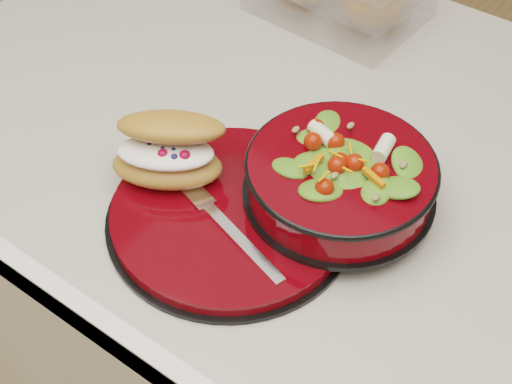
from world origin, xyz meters
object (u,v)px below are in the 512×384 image
Objects in this scene: island_counter at (335,346)px; fork at (228,227)px; dinner_plate at (231,214)px; salad_bowl at (341,173)px; croissant at (170,151)px.

island_counter is 0.51m from fork.
fork is at bearing -57.51° from dinner_plate.
fork is (-0.07, -0.11, -0.03)m from salad_bowl.
dinner_plate is 1.66× the size of fork.
dinner_plate is 1.29× the size of salad_bowl.
salad_bowl is (0.02, -0.10, 0.50)m from island_counter.
croissant is at bearing 177.70° from dinner_plate.
island_counter is at bearing 19.17° from croissant.
dinner_plate reaches higher than island_counter.
fork is at bearing -121.97° from salad_bowl.
fork is (-0.05, -0.21, 0.47)m from island_counter.
salad_bowl is at bearing -78.78° from island_counter.
island_counter is at bearing 70.48° from dinner_plate.
island_counter is 7.51× the size of fork.
dinner_plate is 0.10m from croissant.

